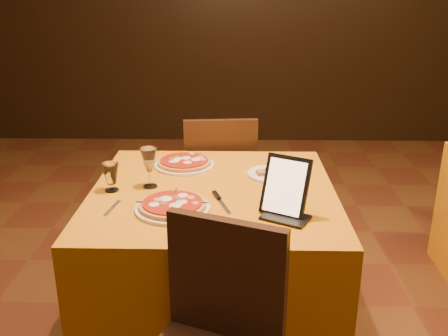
{
  "coord_description": "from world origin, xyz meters",
  "views": [
    {
      "loc": [
        -0.22,
        -1.83,
        1.62
      ],
      "look_at": [
        -0.26,
        0.24,
        0.86
      ],
      "focal_mm": 40.0,
      "sensor_mm": 36.0,
      "label": 1
    }
  ],
  "objects_px": {
    "chair_main_far": "(219,182)",
    "main_table": "(214,261)",
    "pizza_far": "(184,163)",
    "water_glass": "(111,177)",
    "tablet": "(285,186)",
    "pizza_near": "(173,206)",
    "wine_glass": "(149,167)"
  },
  "relations": [
    {
      "from": "chair_main_far",
      "to": "water_glass",
      "type": "bearing_deg",
      "value": 56.54
    },
    {
      "from": "pizza_near",
      "to": "pizza_far",
      "type": "bearing_deg",
      "value": 90.29
    },
    {
      "from": "water_glass",
      "to": "tablet",
      "type": "distance_m",
      "value": 0.79
    },
    {
      "from": "main_table",
      "to": "water_glass",
      "type": "relative_size",
      "value": 8.46
    },
    {
      "from": "chair_main_far",
      "to": "main_table",
      "type": "bearing_deg",
      "value": 84.74
    },
    {
      "from": "pizza_near",
      "to": "water_glass",
      "type": "distance_m",
      "value": 0.36
    },
    {
      "from": "wine_glass",
      "to": "water_glass",
      "type": "height_order",
      "value": "wine_glass"
    },
    {
      "from": "chair_main_far",
      "to": "tablet",
      "type": "bearing_deg",
      "value": 100.39
    },
    {
      "from": "water_glass",
      "to": "tablet",
      "type": "bearing_deg",
      "value": -16.43
    },
    {
      "from": "main_table",
      "to": "pizza_near",
      "type": "distance_m",
      "value": 0.48
    },
    {
      "from": "main_table",
      "to": "water_glass",
      "type": "bearing_deg",
      "value": -176.4
    },
    {
      "from": "pizza_near",
      "to": "wine_glass",
      "type": "height_order",
      "value": "wine_glass"
    },
    {
      "from": "main_table",
      "to": "water_glass",
      "type": "xyz_separation_m",
      "value": [
        -0.45,
        -0.03,
        0.44
      ]
    },
    {
      "from": "tablet",
      "to": "chair_main_far",
      "type": "bearing_deg",
      "value": 133.83
    },
    {
      "from": "main_table",
      "to": "chair_main_far",
      "type": "xyz_separation_m",
      "value": [
        0.0,
        0.82,
        0.08
      ]
    },
    {
      "from": "pizza_near",
      "to": "tablet",
      "type": "xyz_separation_m",
      "value": [
        0.46,
        -0.03,
        0.1
      ]
    },
    {
      "from": "main_table",
      "to": "water_glass",
      "type": "height_order",
      "value": "water_glass"
    },
    {
      "from": "chair_main_far",
      "to": "pizza_near",
      "type": "bearing_deg",
      "value": 76.16
    },
    {
      "from": "pizza_near",
      "to": "main_table",
      "type": "bearing_deg",
      "value": 55.0
    },
    {
      "from": "pizza_far",
      "to": "water_glass",
      "type": "bearing_deg",
      "value": -131.77
    },
    {
      "from": "chair_main_far",
      "to": "pizza_far",
      "type": "distance_m",
      "value": 0.62
    },
    {
      "from": "wine_glass",
      "to": "chair_main_far",
      "type": "bearing_deg",
      "value": 70.08
    },
    {
      "from": "tablet",
      "to": "pizza_near",
      "type": "bearing_deg",
      "value": -155.06
    },
    {
      "from": "main_table",
      "to": "wine_glass",
      "type": "distance_m",
      "value": 0.55
    },
    {
      "from": "chair_main_far",
      "to": "wine_glass",
      "type": "height_order",
      "value": "wine_glass"
    },
    {
      "from": "main_table",
      "to": "tablet",
      "type": "relative_size",
      "value": 4.51
    },
    {
      "from": "wine_glass",
      "to": "tablet",
      "type": "relative_size",
      "value": 0.78
    },
    {
      "from": "pizza_near",
      "to": "pizza_far",
      "type": "xyz_separation_m",
      "value": [
        -0.0,
        0.53,
        -0.0
      ]
    },
    {
      "from": "wine_glass",
      "to": "pizza_far",
      "type": "bearing_deg",
      "value": 65.26
    },
    {
      "from": "pizza_far",
      "to": "water_glass",
      "type": "relative_size",
      "value": 2.33
    },
    {
      "from": "pizza_far",
      "to": "water_glass",
      "type": "height_order",
      "value": "water_glass"
    },
    {
      "from": "pizza_near",
      "to": "wine_glass",
      "type": "xyz_separation_m",
      "value": [
        -0.13,
        0.25,
        0.08
      ]
    }
  ]
}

